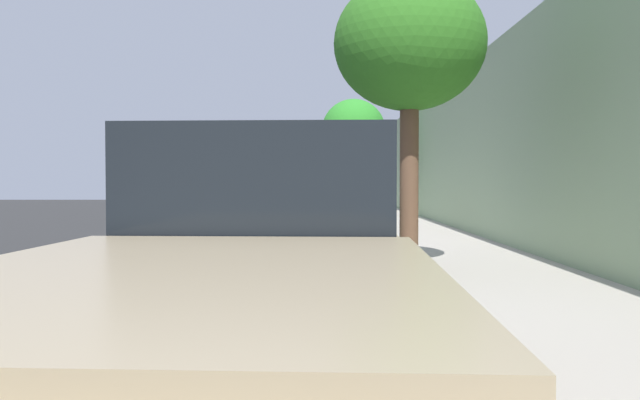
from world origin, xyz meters
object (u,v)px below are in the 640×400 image
object	(u,v)px
parked_sedan_green_second	(287,235)
bicycle_at_curb	(327,234)
parked_sedan_silver_far	(314,200)
parked_pickup_tan_nearest	(248,300)
cyclist_with_backpack	(337,208)
parked_sedan_grey_farthest	(315,196)
street_tree_mid_block	(354,131)
parked_suv_white_mid	(309,200)
street_tree_near_cyclist	(410,46)

from	to	relation	value
parked_sedan_green_second	bicycle_at_curb	xyz separation A→B (m)	(0.69, 4.85, -0.39)
parked_sedan_silver_far	bicycle_at_curb	world-z (taller)	parked_sedan_silver_far
parked_pickup_tan_nearest	cyclist_with_backpack	world-z (taller)	parked_pickup_tan_nearest
parked_pickup_tan_nearest	bicycle_at_curb	world-z (taller)	parked_pickup_tan_nearest
parked_sedan_green_second	cyclist_with_backpack	xyz separation A→B (m)	(0.91, 4.41, 0.24)
parked_sedan_silver_far	parked_sedan_grey_farthest	size ratio (longest dim) A/B	0.99
parked_sedan_silver_far	bicycle_at_curb	bearing A→B (deg)	-88.18
bicycle_at_curb	street_tree_mid_block	distance (m)	13.96
parked_sedan_silver_far	street_tree_mid_block	bearing A→B (deg)	-44.23
parked_sedan_silver_far	parked_sedan_grey_farthest	distance (m)	7.55
parked_sedan_silver_far	cyclist_with_backpack	xyz separation A→B (m)	(0.70, -15.64, 0.24)
parked_pickup_tan_nearest	bicycle_at_curb	xyz separation A→B (m)	(0.58, 11.34, -0.54)
parked_suv_white_mid	street_tree_mid_block	size ratio (longest dim) A/B	0.93
parked_sedan_green_second	parked_sedan_silver_far	distance (m)	20.06
parked_suv_white_mid	cyclist_with_backpack	size ratio (longest dim) A/B	2.90
parked_pickup_tan_nearest	street_tree_mid_block	size ratio (longest dim) A/B	1.05
parked_pickup_tan_nearest	street_tree_mid_block	bearing A→B (deg)	85.61
parked_suv_white_mid	parked_sedan_grey_farthest	world-z (taller)	parked_suv_white_mid
parked_pickup_tan_nearest	cyclist_with_backpack	size ratio (longest dim) A/B	3.28
parked_pickup_tan_nearest	cyclist_with_backpack	distance (m)	10.93
bicycle_at_curb	street_tree_near_cyclist	bearing A→B (deg)	-73.16
parked_suv_white_mid	parked_sedan_grey_farthest	size ratio (longest dim) A/B	1.07
parked_sedan_silver_far	street_tree_near_cyclist	world-z (taller)	street_tree_near_cyclist
parked_suv_white_mid	parked_sedan_silver_far	distance (m)	10.45
street_tree_mid_block	cyclist_with_backpack	bearing A→B (deg)	-94.51
parked_sedan_grey_farthest	street_tree_near_cyclist	distance (m)	27.34
parked_sedan_green_second	parked_suv_white_mid	distance (m)	9.62
parked_sedan_silver_far	street_tree_mid_block	world-z (taller)	street_tree_mid_block
parked_sedan_green_second	cyclist_with_backpack	size ratio (longest dim) A/B	2.72
street_tree_mid_block	parked_suv_white_mid	bearing A→B (deg)	-101.91
parked_pickup_tan_nearest	bicycle_at_curb	distance (m)	11.36
parked_sedan_grey_farthest	bicycle_at_curb	world-z (taller)	parked_sedan_grey_farthest
parked_suv_white_mid	bicycle_at_curb	bearing A→B (deg)	-83.81
bicycle_at_curb	parked_suv_white_mid	bearing A→B (deg)	96.19
street_tree_near_cyclist	street_tree_mid_block	xyz separation A→B (m)	(0.00, 17.80, 0.01)
parked_sedan_silver_far	cyclist_with_backpack	world-z (taller)	cyclist_with_backpack
parked_sedan_silver_far	parked_suv_white_mid	bearing A→B (deg)	-90.19
parked_pickup_tan_nearest	parked_sedan_grey_farthest	bearing A→B (deg)	89.82
parked_sedan_grey_farthest	street_tree_mid_block	size ratio (longest dim) A/B	0.87
parked_sedan_grey_farthest	street_tree_near_cyclist	world-z (taller)	street_tree_near_cyclist
bicycle_at_curb	street_tree_mid_block	xyz separation A→B (m)	(1.32, 13.45, 3.48)
parked_suv_white_mid	cyclist_with_backpack	world-z (taller)	parked_suv_white_mid
parked_sedan_green_second	parked_sedan_silver_far	size ratio (longest dim) A/B	1.01
parked_sedan_green_second	street_tree_mid_block	distance (m)	18.67
parked_pickup_tan_nearest	parked_sedan_silver_far	world-z (taller)	parked_pickup_tan_nearest
parked_pickup_tan_nearest	street_tree_near_cyclist	xyz separation A→B (m)	(1.90, 6.99, 2.93)
bicycle_at_curb	street_tree_mid_block	world-z (taller)	street_tree_mid_block
parked_sedan_green_second	street_tree_mid_block	xyz separation A→B (m)	(2.01, 18.30, 3.09)
parked_suv_white_mid	parked_sedan_silver_far	size ratio (longest dim) A/B	1.08
cyclist_with_backpack	bicycle_at_curb	bearing A→B (deg)	117.00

